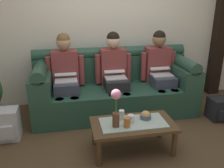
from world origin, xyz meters
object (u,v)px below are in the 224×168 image
object	(u,v)px
flower_vase	(116,106)
backpack_right	(220,109)
coffee_table	(133,126)
couch	(114,88)
cup_near_left	(131,119)
cup_far_center	(121,115)
cup_near_right	(127,122)
person_middle	(114,70)
snack_bowl	(146,116)
person_right	(160,68)
person_left	(66,73)
backpack_left	(5,125)

from	to	relation	value
flower_vase	backpack_right	world-z (taller)	flower_vase
coffee_table	backpack_right	bearing A→B (deg)	18.70
couch	cup_near_left	bearing A→B (deg)	-91.36
cup_far_center	cup_near_right	bearing A→B (deg)	-83.78
person_middle	couch	bearing A→B (deg)	90.00
snack_bowl	cup_near_left	distance (m)	0.20
cup_far_center	backpack_right	xyz separation A→B (m)	(1.58, 0.40, -0.26)
person_right	cup_far_center	xyz separation A→B (m)	(-0.84, -0.98, -0.24)
cup_near_left	backpack_right	distance (m)	1.59
person_middle	coffee_table	bearing A→B (deg)	-90.00
person_left	person_middle	size ratio (longest dim) A/B	1.00
backpack_right	cup_far_center	bearing A→B (deg)	-165.63
person_left	backpack_right	xyz separation A→B (m)	(2.18, -0.58, -0.50)
couch	person_left	distance (m)	0.78
flower_vase	cup_far_center	bearing A→B (deg)	56.41
person_right	backpack_right	distance (m)	1.07
cup_near_right	backpack_right	world-z (taller)	cup_near_right
person_middle	cup_far_center	world-z (taller)	person_middle
person_right	coffee_table	distance (m)	1.34
person_left	cup_near_left	bearing A→B (deg)	-56.96
cup_far_center	person_middle	bearing A→B (deg)	83.35
couch	cup_near_right	distance (m)	1.17
coffee_table	cup_near_right	bearing A→B (deg)	-138.19
person_left	couch	bearing A→B (deg)	0.33
person_right	person_left	bearing A→B (deg)	180.00
person_middle	flower_vase	xyz separation A→B (m)	(-0.21, -1.13, -0.05)
person_middle	snack_bowl	xyz separation A→B (m)	(0.16, -1.02, -0.26)
cup_near_left	cup_far_center	xyz separation A→B (m)	(-0.09, 0.08, 0.01)
snack_bowl	cup_near_right	world-z (taller)	cup_near_right
backpack_left	snack_bowl	bearing A→B (deg)	-15.75
backpack_left	couch	bearing A→B (deg)	20.35
person_left	snack_bowl	size ratio (longest dim) A/B	9.59
person_left	person_right	size ratio (longest dim) A/B	1.00
cup_far_center	backpack_right	distance (m)	1.65
backpack_right	cup_near_right	bearing A→B (deg)	-159.57
snack_bowl	cup_far_center	xyz separation A→B (m)	(-0.28, 0.04, 0.02)
person_right	person_middle	bearing A→B (deg)	179.99
flower_vase	snack_bowl	distance (m)	0.44
person_middle	backpack_right	xyz separation A→B (m)	(1.46, -0.58, -0.50)
person_right	cup_far_center	world-z (taller)	person_right
coffee_table	cup_near_left	distance (m)	0.10
person_middle	cup_near_right	bearing A→B (deg)	-94.70
person_left	snack_bowl	world-z (taller)	person_left
cup_near_right	backpack_left	world-z (taller)	cup_near_right
person_right	coffee_table	xyz separation A→B (m)	(-0.72, -1.07, -0.35)
cup_near_right	person_left	bearing A→B (deg)	118.32
person_middle	cup_near_right	distance (m)	1.19
person_left	cup_near_left	distance (m)	1.30
person_right	cup_near_right	xyz separation A→B (m)	(-0.82, -1.16, -0.24)
person_middle	coffee_table	distance (m)	1.13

